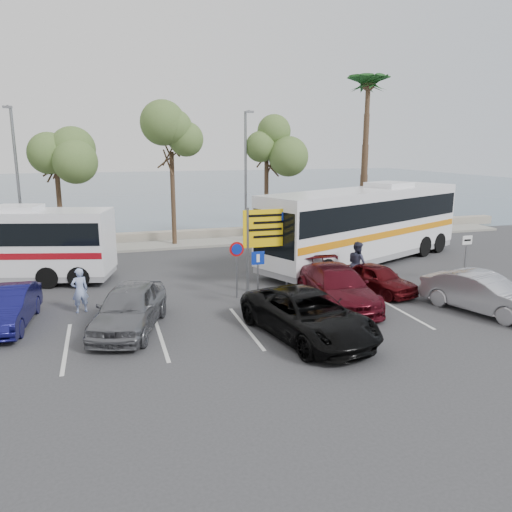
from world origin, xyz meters
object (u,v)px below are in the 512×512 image
object	(u,v)px
car_silver_a	(129,308)
coach_bus_right	(365,227)
car_blue	(7,307)
car_red	(378,278)
pedestrian_near	(80,290)
pedestrian_far	(357,263)
suv_black	(308,315)
direction_sign	(268,234)
car_maroon	(337,286)
car_silver_b	(482,293)
street_lamp_left	(17,174)
street_lamp_right	(246,170)

from	to	relation	value
car_silver_a	coach_bus_right	bearing A→B (deg)	46.13
car_blue	car_red	xyz separation A→B (m)	(14.30, -0.13, -0.08)
pedestrian_near	pedestrian_far	xyz separation A→B (m)	(11.70, 0.33, 0.14)
car_silver_a	pedestrian_far	world-z (taller)	pedestrian_far
suv_black	pedestrian_far	distance (m)	6.86
pedestrian_far	direction_sign	bearing A→B (deg)	79.23
pedestrian_near	pedestrian_far	world-z (taller)	pedestrian_far
car_maroon	car_silver_b	distance (m)	5.35
car_silver_a	car_silver_b	size ratio (longest dim) A/B	1.04
street_lamp_left	pedestrian_near	bearing A→B (deg)	-73.30
pedestrian_near	street_lamp_right	bearing A→B (deg)	-148.06
pedestrian_near	car_silver_b	bearing A→B (deg)	145.79
street_lamp_right	car_blue	distance (m)	17.43
car_maroon	car_red	xyz separation A→B (m)	(2.40, 1.03, -0.14)
coach_bus_right	car_red	size ratio (longest dim) A/B	3.69
direction_sign	car_silver_b	world-z (taller)	direction_sign
car_silver_a	car_red	xyz separation A→B (m)	(10.30, 1.41, -0.17)
car_blue	pedestrian_near	xyz separation A→B (m)	(2.34, 0.88, 0.16)
car_silver_a	direction_sign	bearing A→B (deg)	46.86
coach_bus_right	pedestrian_far	bearing A→B (deg)	-122.91
street_lamp_left	direction_sign	distance (m)	15.24
coach_bus_right	car_blue	bearing A→B (deg)	-163.14
suv_black	street_lamp_right	bearing A→B (deg)	69.32
street_lamp_right	car_maroon	distance (m)	13.74
car_red	suv_black	distance (m)	6.12
coach_bus_right	pedestrian_far	world-z (taller)	coach_bus_right
car_silver_a	car_silver_b	world-z (taller)	car_silver_a
street_lamp_right	pedestrian_near	size ratio (longest dim) A/B	4.71
street_lamp_right	car_red	xyz separation A→B (m)	(2.30, -12.15, -3.98)
pedestrian_near	suv_black	bearing A→B (deg)	128.98
street_lamp_left	pedestrian_far	distance (m)	18.88
car_red	pedestrian_near	size ratio (longest dim) A/B	2.13
coach_bus_right	car_red	distance (m)	5.74
street_lamp_left	suv_black	xyz separation A→B (m)	(10.50, -15.95, -3.85)
street_lamp_left	street_lamp_right	distance (m)	13.00
car_silver_b	pedestrian_near	distance (m)	15.02
car_silver_b	car_red	bearing A→B (deg)	105.45
car_silver_a	car_blue	bearing A→B (deg)	177.39
car_red	suv_black	xyz separation A→B (m)	(-4.80, -3.80, 0.14)
direction_sign	suv_black	world-z (taller)	direction_sign
street_lamp_right	pedestrian_near	distance (m)	15.21
car_silver_a	car_red	size ratio (longest dim) A/B	1.28
street_lamp_right	car_red	bearing A→B (deg)	-79.28
street_lamp_left	car_blue	size ratio (longest dim) A/B	1.91
street_lamp_right	pedestrian_near	bearing A→B (deg)	-130.91
car_blue	suv_black	world-z (taller)	suv_black
pedestrian_near	coach_bus_right	bearing A→B (deg)	179.10
car_silver_b	car_silver_a	bearing A→B (deg)	151.33
car_silver_b	pedestrian_far	size ratio (longest dim) A/B	2.26
suv_black	pedestrian_far	xyz separation A→B (m)	(4.54, 5.13, 0.24)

